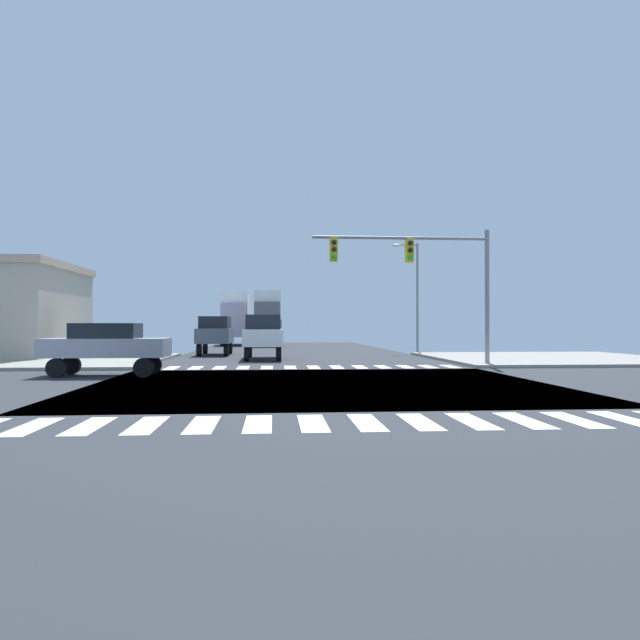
# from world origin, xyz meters

# --- Properties ---
(ground) EXTENTS (90.00, 90.00, 0.05)m
(ground) POSITION_xyz_m (0.00, 0.00, -0.03)
(ground) COLOR #2D2F35
(sidewalk_corner_ne) EXTENTS (12.00, 12.00, 0.14)m
(sidewalk_corner_ne) POSITION_xyz_m (13.00, 12.00, 0.07)
(sidewalk_corner_ne) COLOR gray
(sidewalk_corner_ne) RESTS_ON ground
(sidewalk_corner_nw) EXTENTS (12.00, 12.00, 0.14)m
(sidewalk_corner_nw) POSITION_xyz_m (-13.00, 12.00, 0.07)
(sidewalk_corner_nw) COLOR gray
(sidewalk_corner_nw) RESTS_ON ground
(crosswalk_near) EXTENTS (13.50, 2.00, 0.01)m
(crosswalk_near) POSITION_xyz_m (-0.25, -7.30, 0.00)
(crosswalk_near) COLOR white
(crosswalk_near) RESTS_ON ground
(crosswalk_far) EXTENTS (13.50, 2.00, 0.01)m
(crosswalk_far) POSITION_xyz_m (-0.25, 7.30, 0.00)
(crosswalk_far) COLOR white
(crosswalk_far) RESTS_ON ground
(traffic_signal_mast) EXTENTS (7.86, 0.55, 6.03)m
(traffic_signal_mast) POSITION_xyz_m (4.81, 7.36, 4.50)
(traffic_signal_mast) COLOR gray
(traffic_signal_mast) RESTS_ON ground
(street_lamp) EXTENTS (1.78, 0.32, 7.22)m
(street_lamp) POSITION_xyz_m (7.72, 20.27, 4.38)
(street_lamp) COLOR gray
(street_lamp) RESTS_ON ground
(suv_nearside_1) EXTENTS (1.96, 4.60, 2.34)m
(suv_nearside_1) POSITION_xyz_m (-5.00, 18.36, 1.39)
(suv_nearside_1) COLOR black
(suv_nearside_1) RESTS_ON ground
(pickup_farside_1) EXTENTS (2.00, 5.10, 2.35)m
(pickup_farside_1) POSITION_xyz_m (-2.00, 13.36, 1.29)
(pickup_farside_1) COLOR black
(pickup_farside_1) RESTS_ON ground
(sedan_queued_2) EXTENTS (4.30, 1.80, 1.88)m
(sedan_queued_2) POSITION_xyz_m (-7.41, 3.50, 1.12)
(sedan_queued_2) COLOR black
(sedan_queued_2) RESTS_ON ground
(box_truck_leading_1) EXTENTS (2.40, 7.20, 4.85)m
(box_truck_leading_1) POSITION_xyz_m (-2.00, 34.51, 2.56)
(box_truck_leading_1) COLOR black
(box_truck_leading_1) RESTS_ON ground
(box_truck_trailing_2) EXTENTS (2.40, 7.20, 4.85)m
(box_truck_trailing_2) POSITION_xyz_m (-5.00, 37.10, 2.56)
(box_truck_trailing_2) COLOR black
(box_truck_trailing_2) RESTS_ON ground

